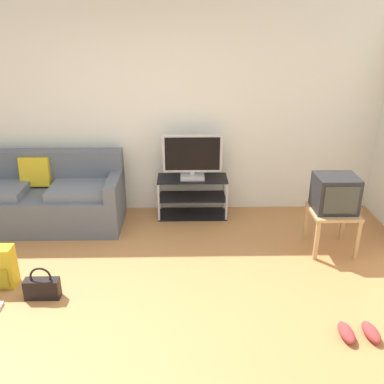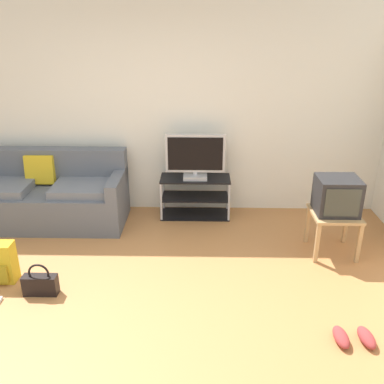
% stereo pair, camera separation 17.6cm
% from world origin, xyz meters
% --- Properties ---
extents(ground_plane, '(9.00, 9.80, 0.02)m').
position_xyz_m(ground_plane, '(0.00, 0.00, -0.01)').
color(ground_plane, '#B27542').
extents(wall_back, '(9.00, 0.10, 2.70)m').
position_xyz_m(wall_back, '(0.00, 2.45, 1.35)').
color(wall_back, silver).
rests_on(wall_back, ground_plane).
extents(couch, '(1.96, 0.82, 0.89)m').
position_xyz_m(couch, '(-1.26, 1.94, 0.34)').
color(couch, '#565B66').
rests_on(couch, ground_plane).
extents(tv_stand, '(0.89, 0.39, 0.53)m').
position_xyz_m(tv_stand, '(0.60, 2.16, 0.26)').
color(tv_stand, black).
rests_on(tv_stand, ground_plane).
extents(flat_tv, '(0.74, 0.22, 0.57)m').
position_xyz_m(flat_tv, '(0.60, 2.14, 0.81)').
color(flat_tv, '#B2B2B7').
rests_on(flat_tv, tv_stand).
extents(side_table, '(0.50, 0.50, 0.48)m').
position_xyz_m(side_table, '(2.12, 1.25, 0.40)').
color(side_table, tan).
rests_on(side_table, ground_plane).
extents(crt_tv, '(0.44, 0.39, 0.39)m').
position_xyz_m(crt_tv, '(2.12, 1.26, 0.67)').
color(crt_tv, '#232326').
rests_on(crt_tv, side_table).
extents(handbag, '(0.32, 0.11, 0.33)m').
position_xyz_m(handbag, '(-0.82, 0.40, 0.11)').
color(handbag, black).
rests_on(handbag, ground_plane).
extents(sneakers_pair, '(0.33, 0.26, 0.09)m').
position_xyz_m(sneakers_pair, '(1.91, -0.18, 0.04)').
color(sneakers_pair, '#993333').
rests_on(sneakers_pair, ground_plane).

